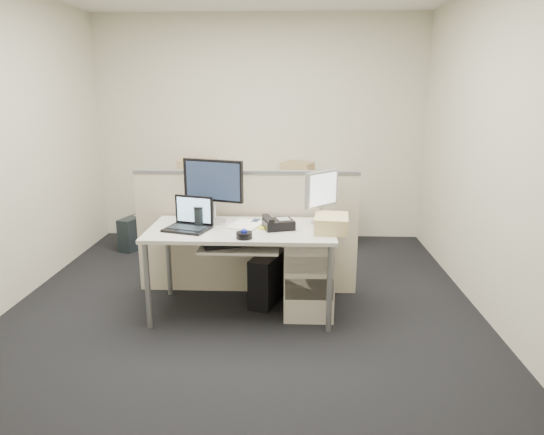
{
  "coord_description": "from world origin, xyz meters",
  "views": [
    {
      "loc": [
        0.41,
        -3.76,
        1.8
      ],
      "look_at": [
        0.24,
        0.15,
        0.78
      ],
      "focal_mm": 32.0,
      "sensor_mm": 36.0,
      "label": 1
    }
  ],
  "objects_px": {
    "monitor_main": "(213,191)",
    "laptop": "(186,215)",
    "desk": "(242,236)",
    "desk_phone": "(278,224)"
  },
  "relations": [
    {
      "from": "monitor_main",
      "to": "laptop",
      "type": "height_order",
      "value": "monitor_main"
    },
    {
      "from": "desk",
      "to": "monitor_main",
      "type": "height_order",
      "value": "monitor_main"
    },
    {
      "from": "desk",
      "to": "desk_phone",
      "type": "relative_size",
      "value": 6.44
    },
    {
      "from": "monitor_main",
      "to": "laptop",
      "type": "relative_size",
      "value": 1.58
    },
    {
      "from": "laptop",
      "to": "desk_phone",
      "type": "height_order",
      "value": "laptop"
    },
    {
      "from": "monitor_main",
      "to": "desk_phone",
      "type": "bearing_deg",
      "value": 0.23
    },
    {
      "from": "monitor_main",
      "to": "desk_phone",
      "type": "distance_m",
      "value": 0.62
    },
    {
      "from": "laptop",
      "to": "desk_phone",
      "type": "relative_size",
      "value": 1.46
    },
    {
      "from": "monitor_main",
      "to": "desk_phone",
      "type": "xyz_separation_m",
      "value": [
        0.55,
        -0.18,
        -0.23
      ]
    },
    {
      "from": "monitor_main",
      "to": "laptop",
      "type": "bearing_deg",
      "value": -106.41
    }
  ]
}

